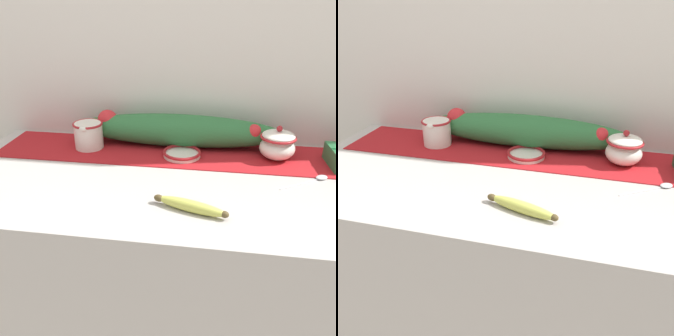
% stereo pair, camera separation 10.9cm
% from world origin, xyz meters
% --- Properties ---
extents(countertop, '(1.37, 0.65, 0.87)m').
position_xyz_m(countertop, '(0.00, 0.00, 0.43)').
color(countertop, '#B7B2AD').
rests_on(countertop, ground_plane).
extents(back_wall, '(2.17, 0.04, 2.40)m').
position_xyz_m(back_wall, '(0.00, 0.35, 1.20)').
color(back_wall, silver).
rests_on(back_wall, ground_plane).
extents(table_runner, '(1.26, 0.25, 0.00)m').
position_xyz_m(table_runner, '(0.00, 0.19, 0.87)').
color(table_runner, '#A8191E').
rests_on(table_runner, countertop).
extents(cream_pitcher, '(0.11, 0.12, 0.10)m').
position_xyz_m(cream_pitcher, '(-0.31, 0.19, 0.92)').
color(cream_pitcher, white).
rests_on(cream_pitcher, countertop).
extents(sugar_bowl, '(0.12, 0.12, 0.12)m').
position_xyz_m(sugar_bowl, '(0.34, 0.19, 0.92)').
color(sugar_bowl, white).
rests_on(sugar_bowl, countertop).
extents(small_dish, '(0.13, 0.13, 0.02)m').
position_xyz_m(small_dish, '(0.02, 0.16, 0.88)').
color(small_dish, white).
rests_on(small_dish, countertop).
extents(banana, '(0.20, 0.09, 0.03)m').
position_xyz_m(banana, '(0.09, -0.18, 0.88)').
color(banana, '#CCD156').
rests_on(banana, countertop).
extents(spoon, '(0.16, 0.11, 0.01)m').
position_xyz_m(spoon, '(0.45, 0.06, 0.87)').
color(spoon, silver).
rests_on(spoon, countertop).
extents(poinsettia_garland, '(0.75, 0.13, 0.12)m').
position_xyz_m(poinsettia_garland, '(-0.01, 0.26, 0.93)').
color(poinsettia_garland, '#2D6B38').
rests_on(poinsettia_garland, countertop).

